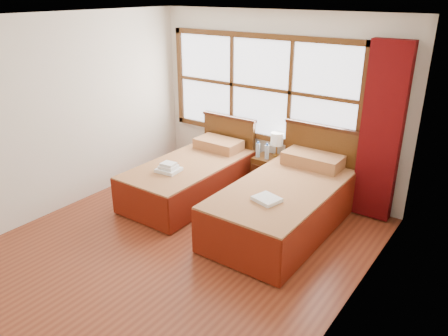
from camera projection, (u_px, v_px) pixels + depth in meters
The scene contains 15 objects.
floor at pixel (178, 247), 5.21m from camera, with size 4.50×4.50×0.00m, color brown.
ceiling at pixel (167, 18), 4.21m from camera, with size 4.50×4.50×0.00m, color white.
wall_back at pixel (276, 103), 6.40m from camera, with size 4.00×4.00×0.00m, color silver.
wall_left at pixel (60, 115), 5.79m from camera, with size 4.50×4.50×0.00m, color silver.
wall_right at pixel (353, 191), 3.64m from camera, with size 4.50×4.50×0.00m, color silver.
window at pixel (260, 88), 6.43m from camera, with size 3.16×0.06×1.56m.
curtain at pixel (381, 134), 5.49m from camera, with size 0.50×0.16×2.30m, color #5A090A.
bed_left at pixel (192, 176), 6.40m from camera, with size 1.04×2.06×1.01m.
bed_right at pixel (286, 202), 5.55m from camera, with size 1.16×2.25×1.13m.
nightstand at pixel (268, 174), 6.57m from camera, with size 0.40×0.40×0.54m.
towels_left at pixel (169, 168), 5.96m from camera, with size 0.32×0.29×0.13m.
towels_right at pixel (267, 199), 5.00m from camera, with size 0.34×0.31×0.04m.
lamp at pixel (277, 140), 6.43m from camera, with size 0.19×0.19×0.36m.
bottle_near at pixel (258, 150), 6.45m from camera, with size 0.06×0.06×0.24m.
bottle_far at pixel (267, 152), 6.38m from camera, with size 0.06×0.06×0.24m.
Camera 1 is at (3.04, -3.30, 2.87)m, focal length 35.00 mm.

